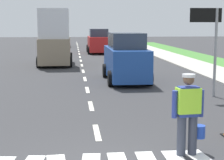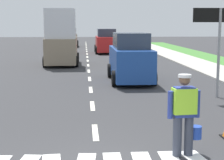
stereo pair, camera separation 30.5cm
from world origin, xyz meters
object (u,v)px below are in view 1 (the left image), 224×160
object	(u,v)px
car_outgoing_far	(98,42)
car_oncoming_third	(61,38)
lane_direction_sign	(210,31)
road_worker	(189,110)
delivery_truck	(55,40)
car_outgoing_ahead	(126,59)

from	to	relation	value
car_outgoing_far	car_oncoming_third	bearing A→B (deg)	110.52
lane_direction_sign	car_oncoming_third	xyz separation A→B (m)	(-6.19, 30.60, -1.43)
car_oncoming_third	car_outgoing_far	bearing A→B (deg)	-69.48
lane_direction_sign	car_oncoming_third	distance (m)	31.26
road_worker	car_oncoming_third	xyz separation A→B (m)	(-3.61, 36.54, 0.05)
delivery_truck	road_worker	bearing A→B (deg)	-78.66
delivery_truck	car_oncoming_third	distance (m)	19.48
delivery_truck	car_outgoing_far	size ratio (longest dim) A/B	1.05
lane_direction_sign	delivery_truck	distance (m)	12.68
car_outgoing_far	car_outgoing_ahead	bearing A→B (deg)	-89.62
lane_direction_sign	road_worker	bearing A→B (deg)	-113.55
delivery_truck	car_oncoming_third	xyz separation A→B (m)	(-0.18, 19.47, -0.63)
car_outgoing_far	car_oncoming_third	world-z (taller)	car_outgoing_far
road_worker	car_outgoing_far	bearing A→B (deg)	89.96
delivery_truck	car_oncoming_third	world-z (taller)	delivery_truck
lane_direction_sign	car_oncoming_third	bearing A→B (deg)	101.44
lane_direction_sign	car_outgoing_ahead	size ratio (longest dim) A/B	0.73
lane_direction_sign	car_outgoing_far	distance (m)	21.12
road_worker	lane_direction_sign	world-z (taller)	lane_direction_sign
delivery_truck	car_outgoing_far	distance (m)	10.39
lane_direction_sign	delivery_truck	xyz separation A→B (m)	(-6.01, 11.14, -0.80)
car_outgoing_far	car_outgoing_ahead	distance (m)	16.94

